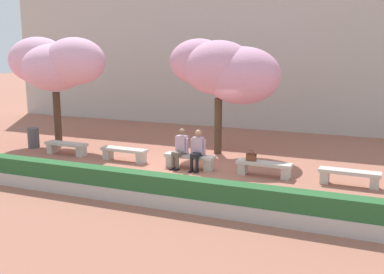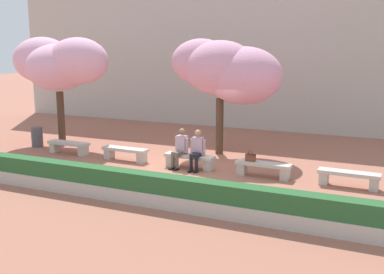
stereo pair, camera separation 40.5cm
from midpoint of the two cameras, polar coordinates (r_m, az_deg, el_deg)
name	(u,v)px [view 2 (the right image)]	position (r m, az deg, el deg)	size (l,w,h in m)	color
ground_plane	(189,168)	(14.70, 0.47, -3.97)	(100.00, 100.00, 0.00)	#9E604C
building_facade	(271,43)	(23.51, 10.50, 11.71)	(28.00, 4.00, 8.28)	#B7B2A8
stone_bench_west_end	(69,146)	(17.18, -14.74, -1.09)	(1.70, 0.46, 0.45)	#BCB7AD
stone_bench_near_west	(125,152)	(15.76, -7.76, -1.91)	(1.70, 0.46, 0.45)	#BCB7AD
stone_bench_center	(189,159)	(14.62, 0.47, -2.83)	(1.70, 0.46, 0.45)	#BCB7AD
stone_bench_near_east	(263,167)	(13.83, 9.86, -3.81)	(1.70, 0.46, 0.45)	#BCB7AD
stone_bench_east_end	(349,177)	(13.46, 20.10, -4.76)	(1.70, 0.46, 0.45)	#BCB7AD
person_seated_left	(180,147)	(14.61, -0.70, -1.24)	(0.50, 0.72, 1.29)	black
person_seated_right	(197,148)	(14.37, 1.46, -1.45)	(0.51, 0.70, 1.29)	black
handbag	(251,157)	(13.86, 8.27, -2.54)	(0.30, 0.15, 0.34)	brown
cherry_tree_main	(226,70)	(16.36, 5.09, 8.45)	(4.15, 2.79, 4.20)	#473323
cherry_tree_secondary	(59,63)	(18.82, -15.92, 8.97)	(4.35, 2.60, 4.31)	#473323
planter_hedge_foreground	(130,187)	(11.54, -6.82, -6.29)	(15.38, 0.50, 0.80)	#BCB7AD
trash_bin	(37,137)	(18.78, -18.49, 0.00)	(0.44, 0.44, 0.78)	#4C4C51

